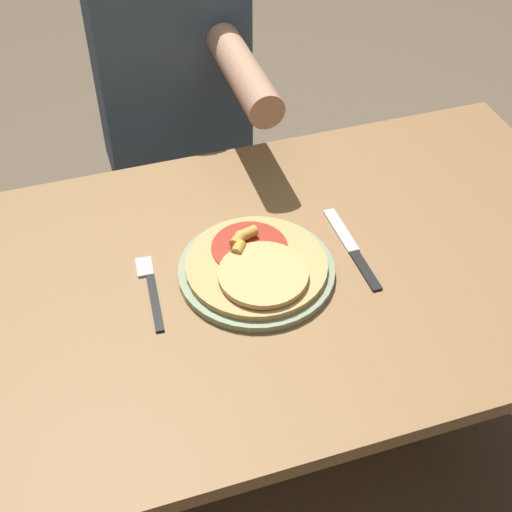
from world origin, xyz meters
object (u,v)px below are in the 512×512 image
object	(u,v)px
fork	(151,287)
knife	(353,249)
dining_table	(271,313)
plate	(256,270)
person_diner	(174,100)
pizza	(257,265)

from	to	relation	value
fork	knife	size ratio (longest dim) A/B	0.80
knife	dining_table	bearing A→B (deg)	-178.79
dining_table	plate	bearing A→B (deg)	174.92
knife	person_diner	xyz separation A→B (m)	(-0.18, 0.63, -0.03)
pizza	fork	world-z (taller)	pizza
plate	fork	world-z (taller)	plate
plate	fork	distance (m)	0.18
dining_table	person_diner	xyz separation A→B (m)	(-0.03, 0.63, 0.09)
pizza	knife	distance (m)	0.18
knife	plate	bearing A→B (deg)	-179.74
knife	person_diner	bearing A→B (deg)	106.33
dining_table	person_diner	world-z (taller)	person_diner
dining_table	plate	distance (m)	0.12
dining_table	knife	world-z (taller)	knife
plate	knife	distance (m)	0.18
dining_table	fork	size ratio (longest dim) A/B	7.23
person_diner	dining_table	bearing A→B (deg)	-87.27
fork	person_diner	size ratio (longest dim) A/B	0.14
knife	person_diner	size ratio (longest dim) A/B	0.18
dining_table	knife	bearing A→B (deg)	1.21
pizza	knife	xyz separation A→B (m)	(0.18, 0.01, -0.02)
dining_table	person_diner	bearing A→B (deg)	92.73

